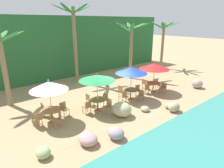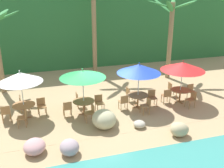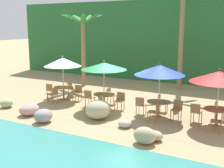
# 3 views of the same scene
# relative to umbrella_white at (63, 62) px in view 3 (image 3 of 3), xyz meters

# --- Properties ---
(ground_plane) EXTENTS (120.00, 120.00, 0.00)m
(ground_plane) POSITION_rel_umbrella_white_xyz_m (4.04, -0.21, -2.15)
(ground_plane) COLOR tan
(terrace_deck) EXTENTS (18.00, 5.20, 0.01)m
(terrace_deck) POSITION_rel_umbrella_white_xyz_m (4.04, -0.21, -2.15)
(terrace_deck) COLOR tan
(terrace_deck) RESTS_ON ground
(foliage_backdrop) EXTENTS (28.00, 2.40, 6.00)m
(foliage_backdrop) POSITION_rel_umbrella_white_xyz_m (4.04, 8.79, 0.85)
(foliage_backdrop) COLOR #286633
(foliage_backdrop) RESTS_ON ground
(rock_seawall) EXTENTS (17.17, 2.70, 0.86)m
(rock_seawall) POSITION_rel_umbrella_white_xyz_m (3.52, -2.75, -1.83)
(rock_seawall) COLOR tan
(rock_seawall) RESTS_ON ground
(umbrella_white) EXTENTS (2.08, 2.08, 2.51)m
(umbrella_white) POSITION_rel_umbrella_white_xyz_m (0.00, 0.00, 0.00)
(umbrella_white) COLOR silver
(umbrella_white) RESTS_ON ground
(dining_table_white) EXTENTS (1.10, 1.10, 0.74)m
(dining_table_white) POSITION_rel_umbrella_white_xyz_m (0.00, 0.00, -1.54)
(dining_table_white) COLOR olive
(dining_table_white) RESTS_ON ground
(chair_white_seaward) EXTENTS (0.47, 0.48, 0.87)m
(chair_white_seaward) POSITION_rel_umbrella_white_xyz_m (0.83, 0.19, -1.64)
(chair_white_seaward) COLOR #9E7042
(chair_white_seaward) RESTS_ON ground
(chair_white_inland) EXTENTS (0.43, 0.42, 0.87)m
(chair_white_inland) POSITION_rel_umbrella_white_xyz_m (-0.09, 0.85, -1.64)
(chair_white_inland) COLOR #9E7042
(chair_white_inland) RESTS_ON ground
(chair_white_left) EXTENTS (0.45, 0.45, 0.87)m
(chair_white_left) POSITION_rel_umbrella_white_xyz_m (-0.84, -0.15, -1.64)
(chair_white_left) COLOR #9E7042
(chair_white_left) RESTS_ON ground
(chair_white_right) EXTENTS (0.47, 0.47, 0.87)m
(chair_white_right) POSITION_rel_umbrella_white_xyz_m (-0.01, -0.85, -1.64)
(chair_white_right) COLOR #9E7042
(chair_white_right) RESTS_ON ground
(umbrella_green) EXTENTS (2.29, 2.29, 2.46)m
(umbrella_green) POSITION_rel_umbrella_white_xyz_m (2.90, -0.41, 0.01)
(umbrella_green) COLOR silver
(umbrella_green) RESTS_ON ground
(dining_table_green) EXTENTS (1.10, 1.10, 0.74)m
(dining_table_green) POSITION_rel_umbrella_white_xyz_m (2.90, -0.41, -1.54)
(dining_table_green) COLOR olive
(dining_table_green) RESTS_ON ground
(chair_green_seaward) EXTENTS (0.45, 0.46, 0.87)m
(chair_green_seaward) POSITION_rel_umbrella_white_xyz_m (3.74, -0.26, -1.64)
(chair_green_seaward) COLOR #9E7042
(chair_green_seaward) RESTS_ON ground
(chair_green_inland) EXTENTS (0.43, 0.43, 0.87)m
(chair_green_inland) POSITION_rel_umbrella_white_xyz_m (2.80, 0.44, -1.64)
(chair_green_inland) COLOR #9E7042
(chair_green_inland) RESTS_ON ground
(chair_green_left) EXTENTS (0.43, 0.44, 0.87)m
(chair_green_left) POSITION_rel_umbrella_white_xyz_m (2.05, -0.52, -1.64)
(chair_green_left) COLOR #9E7042
(chair_green_left) RESTS_ON ground
(chair_green_right) EXTENTS (0.47, 0.46, 0.87)m
(chair_green_right) POSITION_rel_umbrella_white_xyz_m (3.07, -1.25, -1.64)
(chair_green_right) COLOR #9E7042
(chair_green_right) RESTS_ON ground
(umbrella_blue) EXTENTS (2.28, 2.28, 2.54)m
(umbrella_blue) POSITION_rel_umbrella_white_xyz_m (5.83, -0.46, 0.04)
(umbrella_blue) COLOR silver
(umbrella_blue) RESTS_ON ground
(dining_table_blue) EXTENTS (1.10, 1.10, 0.74)m
(dining_table_blue) POSITION_rel_umbrella_white_xyz_m (5.83, -0.46, -1.54)
(dining_table_blue) COLOR olive
(dining_table_blue) RESTS_ON ground
(chair_blue_seaward) EXTENTS (0.45, 0.46, 0.87)m
(chair_blue_seaward) POSITION_rel_umbrella_white_xyz_m (6.69, -0.43, -1.64)
(chair_blue_seaward) COLOR #9E7042
(chair_blue_seaward) RESTS_ON ground
(chair_blue_inland) EXTENTS (0.46, 0.46, 0.87)m
(chair_blue_inland) POSITION_rel_umbrella_white_xyz_m (5.67, 0.38, -1.64)
(chair_blue_inland) COLOR #9E7042
(chair_blue_inland) RESTS_ON ground
(chair_blue_left) EXTENTS (0.44, 0.44, 0.87)m
(chair_blue_left) POSITION_rel_umbrella_white_xyz_m (4.99, -0.58, -1.64)
(chair_blue_left) COLOR #9E7042
(chair_blue_left) RESTS_ON ground
(chair_blue_right) EXTENTS (0.45, 0.45, 0.87)m
(chair_blue_right) POSITION_rel_umbrella_white_xyz_m (5.98, -1.30, -1.64)
(chair_blue_right) COLOR #9E7042
(chair_blue_right) RESTS_ON ground
(umbrella_red) EXTENTS (2.40, 2.40, 2.45)m
(umbrella_red) POSITION_rel_umbrella_white_xyz_m (8.40, -0.47, -0.05)
(umbrella_red) COLOR silver
(umbrella_red) RESTS_ON ground
(dining_table_red) EXTENTS (1.10, 1.10, 0.74)m
(dining_table_red) POSITION_rel_umbrella_white_xyz_m (8.40, -0.47, -1.54)
(dining_table_red) COLOR olive
(dining_table_red) RESTS_ON ground
(chair_red_inland) EXTENTS (0.43, 0.43, 0.87)m
(chair_red_inland) POSITION_rel_umbrella_white_xyz_m (8.32, 0.38, -1.64)
(chair_red_inland) COLOR #9E7042
(chair_red_inland) RESTS_ON ground
(chair_red_left) EXTENTS (0.46, 0.47, 0.87)m
(chair_red_left) POSITION_rel_umbrella_white_xyz_m (7.54, -0.48, -1.64)
(chair_red_left) COLOR #9E7042
(chair_red_left) RESTS_ON ground
(chair_red_right) EXTENTS (0.48, 0.48, 0.87)m
(chair_red_right) POSITION_rel_umbrella_white_xyz_m (8.61, -1.30, -1.64)
(chair_red_right) COLOR #9E7042
(chair_red_right) RESTS_ON ground
(palm_tree_nearest) EXTENTS (3.03, 3.02, 4.95)m
(palm_tree_nearest) POSITION_rel_umbrella_white_xyz_m (-1.31, 3.98, 1.33)
(palm_tree_nearest) COLOR olive
(palm_tree_nearest) RESTS_ON ground
(palm_tree_second) EXTENTS (3.50, 3.51, 6.91)m
(palm_tree_second) POSITION_rel_umbrella_white_xyz_m (4.97, 5.87, 2.34)
(palm_tree_second) COLOR olive
(palm_tree_second) RESTS_ON ground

